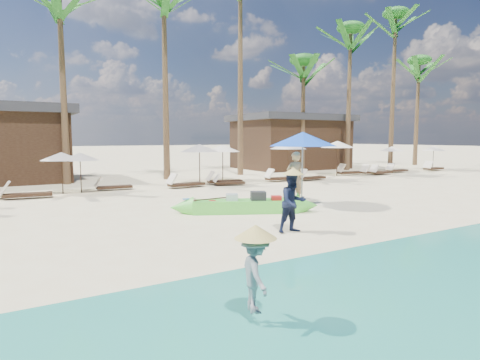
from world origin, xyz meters
TOP-DOWN VIEW (x-y plane):
  - ground at (0.00, 0.00)m, footprint 240.00×240.00m
  - wet_sand_strip at (0.00, -5.00)m, footprint 240.00×4.50m
  - green_canoe at (0.64, 2.38)m, footprint 5.14×2.62m
  - tourist at (3.36, 3.25)m, footprint 0.74×0.51m
  - vendor_green at (0.29, -0.62)m, footprint 0.80×0.64m
  - vendor_yellow at (-3.35, -4.54)m, footprint 0.55×0.75m
  - blue_umbrella at (3.16, 2.57)m, footprint 2.49×2.49m
  - resort_parasol_4 at (-4.01, 10.38)m, footprint 1.79×1.79m
  - lounger_4_right at (-5.57, 9.51)m, footprint 1.96×0.78m
  - resort_parasol_5 at (-3.26, 10.26)m, footprint 1.76×1.76m
  - lounger_5_left at (-1.88, 10.48)m, footprint 1.73×0.61m
  - resort_parasol_6 at (2.87, 10.89)m, footprint 2.07×2.07m
  - lounger_6_left at (1.44, 9.64)m, footprint 1.97×0.77m
  - lounger_6_right at (3.77, 10.00)m, footprint 1.99×0.98m
  - resort_parasol_7 at (4.72, 11.74)m, footprint 2.02×2.02m
  - lounger_7_left at (3.76, 9.39)m, footprint 1.71×0.95m
  - lounger_7_right at (7.25, 9.66)m, footprint 1.95×0.69m
  - resort_parasol_8 at (8.03, 9.88)m, footprint 2.21×2.21m
  - lounger_8_left at (9.11, 9.17)m, footprint 1.82×0.60m
  - resort_parasol_9 at (12.54, 10.57)m, footprint 2.21×2.21m
  - lounger_9_left at (13.59, 10.47)m, footprint 2.07×0.97m
  - lounger_9_right at (15.06, 9.91)m, footprint 1.88×0.65m
  - resort_parasol_10 at (18.96, 11.50)m, footprint 1.79×1.79m
  - lounger_10_left at (15.49, 9.57)m, footprint 1.81×0.60m
  - lounger_10_right at (17.86, 10.17)m, footprint 1.78×0.58m
  - resort_parasol_11 at (22.67, 10.60)m, footprint 1.78×1.78m
  - lounger_11_left at (21.64, 9.90)m, footprint 2.00×0.75m
  - palm_3 at (-3.36, 14.27)m, footprint 2.08×2.08m
  - palm_4 at (2.15, 14.01)m, footprint 2.08×2.08m
  - palm_5 at (7.45, 14.38)m, footprint 2.08×2.08m
  - palm_6 at (12.84, 14.52)m, footprint 2.08×2.08m
  - palm_7 at (16.57, 13.68)m, footprint 2.08×2.08m
  - palm_8 at (21.07, 13.33)m, footprint 2.08×2.08m
  - palm_9 at (26.21, 14.81)m, footprint 2.08×2.08m
  - pavilion_east at (14.00, 17.50)m, footprint 8.80×6.60m

SIDE VIEW (x-z plane):
  - ground at x=0.00m, z-range 0.00..0.00m
  - wet_sand_strip at x=0.00m, z-range 0.00..0.01m
  - lounger_7_left at x=3.76m, z-range -0.09..0.46m
  - lounger_5_left at x=-1.88m, z-range -0.10..0.48m
  - lounger_10_right at x=17.86m, z-range -0.10..0.50m
  - lounger_10_left at x=15.49m, z-range -0.10..0.51m
  - lounger_8_left at x=9.11m, z-range -0.10..0.51m
  - lounger_9_right at x=15.06m, z-range -0.10..0.52m
  - lounger_6_right at x=3.77m, z-range -0.11..0.54m
  - lounger_4_right at x=-5.57m, z-range -0.11..0.54m
  - lounger_6_left at x=1.44m, z-range -0.11..0.54m
  - lounger_7_right at x=7.25m, z-range -0.11..0.55m
  - lounger_11_left at x=21.64m, z-range -0.11..0.55m
  - lounger_9_left at x=13.59m, z-range -0.11..0.56m
  - green_canoe at x=0.64m, z-range -0.11..0.59m
  - vendor_yellow at x=-3.35m, z-range 0.18..1.23m
  - vendor_green at x=0.29m, z-range 0.00..1.58m
  - tourist at x=3.36m, z-range 0.00..1.94m
  - resort_parasol_5 at x=-3.26m, z-range 0.73..2.54m
  - resort_parasol_11 at x=22.67m, z-range 0.74..2.57m
  - resort_parasol_4 at x=-4.01m, z-range 0.74..2.58m
  - resort_parasol_10 at x=18.96m, z-range 0.74..2.58m
  - resort_parasol_7 at x=4.72m, z-range 0.83..2.91m
  - resort_parasol_6 at x=2.87m, z-range 0.86..2.99m
  - resort_parasol_8 at x=8.03m, z-range 0.91..3.18m
  - resort_parasol_9 at x=12.54m, z-range 0.92..3.19m
  - pavilion_east at x=14.00m, z-range 0.05..4.35m
  - blue_umbrella at x=3.16m, z-range 1.08..3.76m
  - palm_6 at x=12.84m, z-range 2.79..11.31m
  - palm_9 at x=26.21m, z-range 3.14..12.97m
  - palm_3 at x=-3.36m, z-range 3.32..13.83m
  - palm_7 at x=16.57m, z-range 3.46..14.53m
  - palm_4 at x=2.15m, z-range 3.60..15.30m
  - palm_8 at x=21.07m, z-range 3.83..16.53m
  - palm_5 at x=7.45m, z-range 4.02..17.62m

